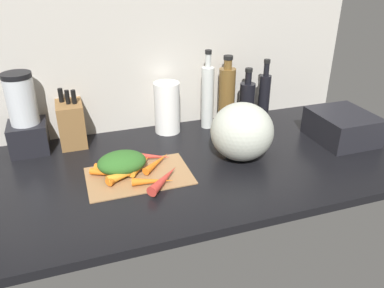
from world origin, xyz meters
TOP-DOWN VIEW (x-y plane):
  - ground_plane at (0.00, 0.00)cm, footprint 170.00×80.00cm
  - wall_back at (0.00, 38.50)cm, footprint 170.00×3.00cm
  - cutting_board at (-22.32, -3.93)cm, footprint 36.04×23.03cm
  - carrot_0 at (-15.69, 4.97)cm, footprint 14.79×8.59cm
  - carrot_1 at (-28.95, -4.02)cm, footprint 10.75×10.64cm
  - carrot_2 at (-14.71, 0.06)cm, footprint 12.77×12.44cm
  - carrot_3 at (-30.04, -1.28)cm, footprint 14.52×10.12cm
  - carrot_4 at (-20.80, -0.18)cm, footprint 10.67×12.43cm
  - carrot_5 at (-26.84, -5.18)cm, footprint 14.35×7.47cm
  - carrot_6 at (-15.37, -12.52)cm, footprint 14.44×15.11cm
  - carrot_7 at (-19.08, -12.01)cm, footprint 14.29×6.01cm
  - carrot_8 at (-31.67, -2.45)cm, footprint 14.30×10.31cm
  - carrot_greens_pile at (-27.35, -0.46)cm, footprint 17.16×13.20cm
  - winter_squash at (17.41, -2.70)cm, footprint 23.60×23.27cm
  - knife_block at (-42.21, 30.53)cm, footprint 10.04×15.25cm
  - blender_appliance at (-58.69, 29.00)cm, footprint 14.13×14.13cm
  - paper_towel_roll at (-2.50, 29.50)cm, footprint 10.92×10.92cm
  - bottle_0 at (15.62, 28.70)cm, footprint 5.45×5.45cm
  - bottle_1 at (25.38, 30.21)cm, footprint 7.34×7.34cm
  - bottle_2 at (34.71, 28.42)cm, footprint 6.95×6.95cm
  - bottle_3 at (42.27, 26.54)cm, footprint 5.15×5.15cm
  - dish_rack at (63.86, -1.69)cm, footprint 22.30×25.04cm

SIDE VIEW (x-z plane):
  - ground_plane at x=0.00cm, z-range -3.00..0.00cm
  - cutting_board at x=-22.32cm, z-range 0.00..0.80cm
  - carrot_8 at x=-31.67cm, z-range 0.80..3.23cm
  - carrot_7 at x=-19.08cm, z-range 0.80..3.47cm
  - carrot_4 at x=-20.80cm, z-range 0.80..3.51cm
  - carrot_2 at x=-14.71cm, z-range 0.80..3.57cm
  - carrot_0 at x=-15.69cm, z-range 0.80..3.65cm
  - carrot_1 at x=-28.95cm, z-range 0.80..3.76cm
  - carrot_5 at x=-26.84cm, z-range 0.80..4.15cm
  - carrot_6 at x=-15.37cm, z-range 0.80..4.39cm
  - carrot_3 at x=-30.04cm, z-range 0.80..4.39cm
  - carrot_greens_pile at x=-27.35cm, z-range 0.80..8.06cm
  - dish_rack at x=63.86cm, z-range 0.00..11.68cm
  - knife_block at x=-42.21cm, z-range -2.52..20.64cm
  - bottle_2 at x=34.71cm, z-range -2.61..22.54cm
  - winter_squash at x=17.41cm, z-range 0.00..21.74cm
  - paper_towel_roll at x=-2.50cm, z-range 0.00..22.05cm
  - bottle_3 at x=42.27cm, z-range -2.53..26.38cm
  - bottle_1 at x=25.38cm, z-range -1.99..29.01cm
  - blender_appliance at x=-58.69cm, z-range -2.20..29.42cm
  - bottle_0 at x=15.62cm, z-range -2.72..31.75cm
  - wall_back at x=0.00cm, z-range 0.00..60.00cm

